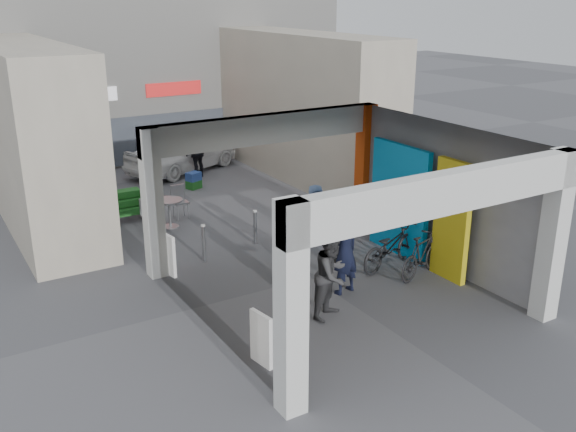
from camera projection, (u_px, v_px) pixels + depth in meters
ground at (312, 278)px, 14.86m from camera, size 90.00×90.00×0.00m
arcade_canopy at (355, 188)px, 13.70m from camera, size 6.40×6.45×6.40m
far_building at (116, 54)px, 24.86m from camera, size 18.00×4.08×8.00m
plaza_bldg_left at (32, 135)px, 17.91m from camera, size 2.00×9.00×5.00m
plaza_bldg_right at (303, 107)px, 22.29m from camera, size 2.00×9.00×5.00m
bollard_left at (204, 243)px, 15.66m from camera, size 0.09×0.09×0.93m
bollard_center at (255, 227)px, 16.76m from camera, size 0.09×0.09×0.90m
bollard_right at (313, 218)px, 17.40m from camera, size 0.09×0.09×0.95m
advert_board_near at (261, 339)px, 11.26m from camera, size 0.17×0.56×1.00m
advert_board_far at (168, 254)px, 14.89m from camera, size 0.18×0.56×1.00m
cafe_set at (162, 213)px, 18.17m from camera, size 1.60×1.30×0.97m
produce_stand at (124, 209)px, 18.50m from camera, size 1.29×0.70×0.85m
crate_stack at (194, 180)px, 21.56m from camera, size 0.54×0.49×0.56m
border_collie at (342, 260)px, 15.28m from camera, size 0.21×0.42×0.58m
man_with_dog at (345, 252)px, 13.84m from camera, size 0.78×0.59×1.93m
man_back_turned at (332, 275)px, 12.83m from camera, size 1.11×1.02×1.84m
man_elderly at (315, 213)px, 16.85m from camera, size 0.86×0.68×1.54m
man_crates at (197, 152)px, 22.69m from camera, size 1.18×0.83×1.86m
bicycle_front at (390, 246)px, 15.32m from camera, size 2.12×1.18×1.06m
bicycle_rear at (422, 255)px, 14.81m from camera, size 1.79×0.99×1.04m
white_van at (182, 151)px, 23.52m from camera, size 4.82×3.35×1.52m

